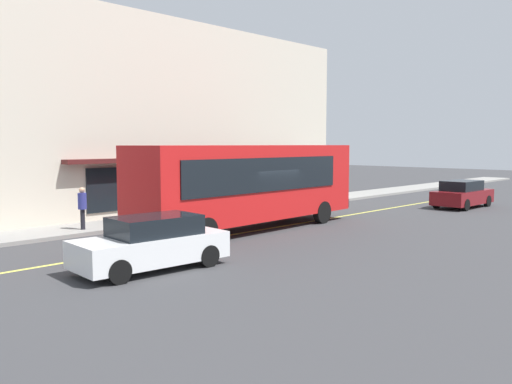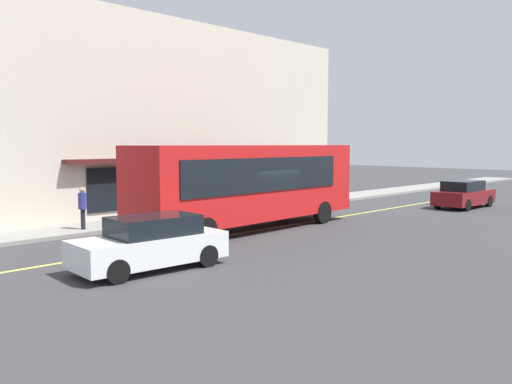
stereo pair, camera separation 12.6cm
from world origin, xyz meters
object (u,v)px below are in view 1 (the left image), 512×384
(bus, at_px, (251,182))
(car_maroon, at_px, (462,194))
(pedestrian_by_curb, at_px, (82,204))
(pedestrian_near_storefront, at_px, (146,196))
(car_white, at_px, (152,243))
(traffic_light, at_px, (267,163))
(pedestrian_at_corner, at_px, (274,186))

(bus, bearing_deg, car_maroon, -12.32)
(pedestrian_by_curb, bearing_deg, pedestrian_near_storefront, 16.58)
(bus, distance_m, pedestrian_near_storefront, 5.59)
(car_white, distance_m, pedestrian_by_curb, 7.27)
(pedestrian_near_storefront, bearing_deg, car_maroon, -28.36)
(car_maroon, bearing_deg, car_white, 179.70)
(traffic_light, height_order, pedestrian_by_curb, traffic_light)
(pedestrian_by_curb, relative_size, pedestrian_near_storefront, 0.99)
(car_white, relative_size, car_maroon, 1.01)
(pedestrian_by_curb, height_order, pedestrian_near_storefront, pedestrian_near_storefront)
(traffic_light, xyz_separation_m, pedestrian_at_corner, (1.87, 1.20, -1.40))
(pedestrian_at_corner, xyz_separation_m, pedestrian_by_curb, (-12.43, -1.08, 0.03))
(pedestrian_near_storefront, bearing_deg, pedestrian_by_curb, -163.42)
(car_white, height_order, pedestrian_near_storefront, pedestrian_near_storefront)
(car_white, bearing_deg, bus, 22.93)
(car_white, distance_m, car_maroon, 20.62)
(traffic_light, bearing_deg, pedestrian_at_corner, 32.74)
(bus, xyz_separation_m, pedestrian_by_curb, (-5.29, 4.19, -0.82))
(traffic_light, relative_size, pedestrian_near_storefront, 1.88)
(pedestrian_at_corner, bearing_deg, pedestrian_by_curb, -175.03)
(bus, bearing_deg, pedestrian_by_curb, 141.62)
(bus, distance_m, pedestrian_by_curb, 6.80)
(car_white, height_order, pedestrian_by_curb, pedestrian_by_curb)
(pedestrian_at_corner, bearing_deg, car_maroon, -51.28)
(car_maroon, bearing_deg, traffic_light, 140.24)
(car_white, height_order, pedestrian_at_corner, pedestrian_at_corner)
(traffic_light, bearing_deg, car_maroon, -39.76)
(pedestrian_at_corner, distance_m, pedestrian_near_storefront, 8.73)
(car_maroon, bearing_deg, bus, 167.68)
(car_maroon, bearing_deg, pedestrian_by_curb, 159.32)
(bus, relative_size, traffic_light, 3.50)
(pedestrian_at_corner, bearing_deg, bus, -143.53)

